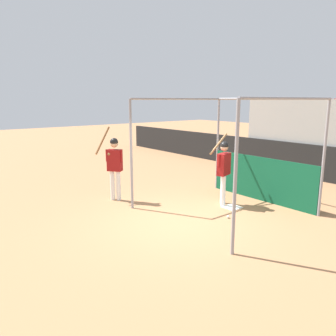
# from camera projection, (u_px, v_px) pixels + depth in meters

# --- Properties ---
(ground_plane) EXTENTS (60.00, 60.00, 0.00)m
(ground_plane) POSITION_uv_depth(u_px,v_px,m) (181.00, 221.00, 8.03)
(ground_plane) COLOR #A8754C
(outfield_wall) EXTENTS (24.00, 0.12, 1.30)m
(outfield_wall) POSITION_uv_depth(u_px,v_px,m) (318.00, 163.00, 12.03)
(outfield_wall) COLOR black
(outfield_wall) RESTS_ON ground
(batting_cage) EXTENTS (3.61, 3.45, 2.99)m
(batting_cage) POSITION_uv_depth(u_px,v_px,m) (249.00, 161.00, 9.12)
(batting_cage) COLOR gray
(batting_cage) RESTS_ON ground
(home_plate) EXTENTS (0.44, 0.44, 0.02)m
(home_plate) POSITION_uv_depth(u_px,v_px,m) (232.00, 207.00, 9.07)
(home_plate) COLOR white
(home_plate) RESTS_ON ground
(player_batter) EXTENTS (0.62, 0.85, 1.97)m
(player_batter) POSITION_uv_depth(u_px,v_px,m) (224.00, 166.00, 9.13)
(player_batter) COLOR white
(player_batter) RESTS_ON ground
(player_waiting) EXTENTS (0.63, 0.71, 2.16)m
(player_waiting) POSITION_uv_depth(u_px,v_px,m) (114.00, 163.00, 9.54)
(player_waiting) COLOR white
(player_waiting) RESTS_ON ground
(baseball) EXTENTS (0.07, 0.07, 0.07)m
(baseball) POSITION_uv_depth(u_px,v_px,m) (228.00, 217.00, 8.25)
(baseball) COLOR white
(baseball) RESTS_ON ground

